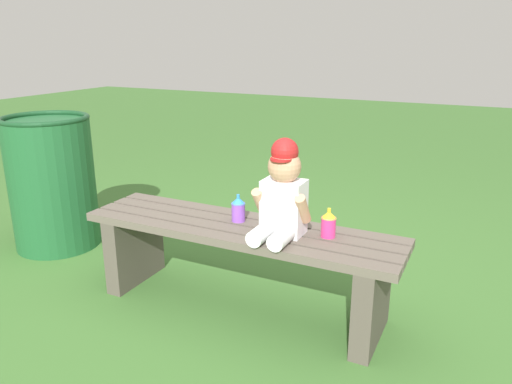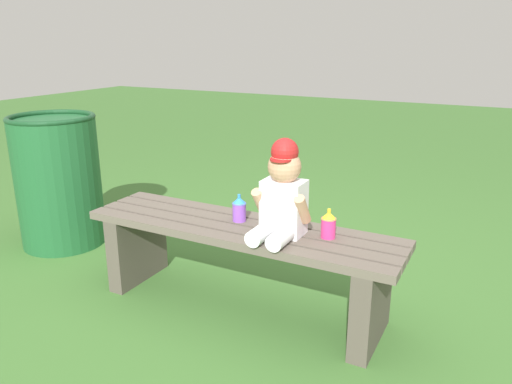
{
  "view_description": "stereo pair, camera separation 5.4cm",
  "coord_description": "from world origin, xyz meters",
  "px_view_note": "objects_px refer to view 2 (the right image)",
  "views": [
    {
      "loc": [
        0.95,
        -1.78,
        1.19
      ],
      "look_at": [
        0.1,
        -0.05,
        0.58
      ],
      "focal_mm": 34.75,
      "sensor_mm": 36.0,
      "label": 1
    },
    {
      "loc": [
        1.0,
        -1.76,
        1.19
      ],
      "look_at": [
        0.1,
        -0.05,
        0.58
      ],
      "focal_mm": 34.75,
      "sensor_mm": 36.0,
      "label": 2
    }
  ],
  "objects_px": {
    "sippy_cup_left": "(239,208)",
    "trash_bin": "(58,180)",
    "park_bench": "(241,252)",
    "sippy_cup_right": "(329,224)",
    "child_figure": "(283,194)"
  },
  "relations": [
    {
      "from": "park_bench",
      "to": "sippy_cup_left",
      "type": "bearing_deg",
      "value": 124.3
    },
    {
      "from": "sippy_cup_left",
      "to": "trash_bin",
      "type": "distance_m",
      "value": 1.29
    },
    {
      "from": "child_figure",
      "to": "sippy_cup_left",
      "type": "height_order",
      "value": "child_figure"
    },
    {
      "from": "sippy_cup_left",
      "to": "sippy_cup_right",
      "type": "distance_m",
      "value": 0.42
    },
    {
      "from": "child_figure",
      "to": "park_bench",
      "type": "bearing_deg",
      "value": 175.92
    },
    {
      "from": "sippy_cup_right",
      "to": "trash_bin",
      "type": "distance_m",
      "value": 1.7
    },
    {
      "from": "park_bench",
      "to": "trash_bin",
      "type": "height_order",
      "value": "trash_bin"
    },
    {
      "from": "park_bench",
      "to": "sippy_cup_right",
      "type": "bearing_deg",
      "value": 6.35
    },
    {
      "from": "sippy_cup_left",
      "to": "trash_bin",
      "type": "xyz_separation_m",
      "value": [
        -1.28,
        0.12,
        -0.07
      ]
    },
    {
      "from": "child_figure",
      "to": "trash_bin",
      "type": "distance_m",
      "value": 1.54
    },
    {
      "from": "sippy_cup_left",
      "to": "sippy_cup_right",
      "type": "relative_size",
      "value": 1.0
    },
    {
      "from": "sippy_cup_left",
      "to": "trash_bin",
      "type": "height_order",
      "value": "trash_bin"
    },
    {
      "from": "park_bench",
      "to": "sippy_cup_left",
      "type": "height_order",
      "value": "sippy_cup_left"
    },
    {
      "from": "sippy_cup_right",
      "to": "child_figure",
      "type": "bearing_deg",
      "value": -162.27
    },
    {
      "from": "park_bench",
      "to": "sippy_cup_right",
      "type": "xyz_separation_m",
      "value": [
        0.39,
        0.04,
        0.19
      ]
    }
  ]
}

